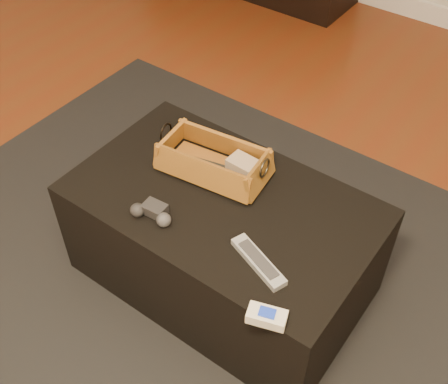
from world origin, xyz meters
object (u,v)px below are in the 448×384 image
Objects in this scene: wicker_basket at (214,162)px; silver_remote at (258,261)px; game_controller at (152,213)px; cream_gadget at (267,316)px; tv_remote at (207,167)px; ottoman at (223,241)px.

wicker_basket is 1.83× the size of silver_remote.
game_controller is 0.50m from cream_gadget.
tv_remote is at bearing 142.65° from cream_gadget.
game_controller is at bearing -95.27° from wicker_basket.
cream_gadget is (0.46, -0.38, -0.03)m from wicker_basket.
cream_gadget is (0.36, -0.30, 0.23)m from ottoman.
wicker_basket is 0.42m from silver_remote.
game_controller is 0.37m from silver_remote.
game_controller reaches higher than cream_gadget.
cream_gadget is at bearing -11.53° from game_controller.
ottoman is at bearing -40.80° from wicker_basket.
tv_remote is 0.50× the size of wicker_basket.
ottoman is 0.27m from tv_remote.
silver_remote is at bearing 130.37° from cream_gadget.
ottoman is 8.57× the size of cream_gadget.
game_controller is (-0.13, -0.20, 0.23)m from ottoman.
game_controller is at bearing -105.15° from tv_remote.
tv_remote is 0.27m from game_controller.
wicker_basket is 0.29m from game_controller.
cream_gadget reaches higher than ottoman.
wicker_basket is at bearing 84.73° from game_controller.
tv_remote is at bearing 148.91° from ottoman.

